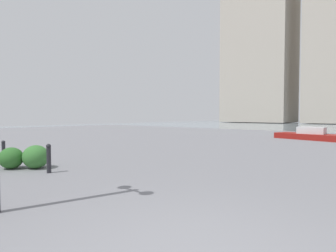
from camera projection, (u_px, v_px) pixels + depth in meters
building_annex at (259, 50)px, 65.15m from camera, size 15.28×10.49×34.35m
bollard_near at (49, 158)px, 7.56m from camera, size 0.13×0.13×0.81m
bollard_mid at (4, 149)px, 9.95m from camera, size 0.13×0.13×0.69m
shrub_low at (36, 157)px, 8.22m from camera, size 0.82×0.74×0.70m
shrub_round at (11, 158)px, 8.17m from camera, size 0.75×0.68×0.64m
boat at (311, 136)px, 17.98m from camera, size 4.71×2.58×0.95m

